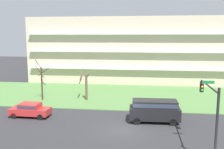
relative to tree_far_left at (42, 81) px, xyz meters
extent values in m
plane|color=#2D2D30|center=(12.20, -9.59, -2.78)|extent=(160.00, 160.00, 0.00)
cube|color=#547F42|center=(12.20, 4.41, -2.74)|extent=(80.00, 16.00, 0.08)
cube|color=beige|center=(12.20, 17.59, 3.43)|extent=(40.33, 10.36, 12.40)
cube|color=white|center=(12.20, 11.96, 0.33)|extent=(38.72, 0.90, 0.24)
cube|color=white|center=(12.20, 11.96, 3.43)|extent=(38.72, 0.90, 0.24)
cube|color=white|center=(12.20, 11.96, 6.53)|extent=(38.72, 0.90, 0.24)
cylinder|color=#423023|center=(-0.01, 0.03, -0.41)|extent=(0.21, 0.21, 4.74)
cylinder|color=#423023|center=(-0.02, 0.85, 1.16)|extent=(1.68, 0.12, 1.23)
cylinder|color=#423023|center=(0.31, -0.09, -0.26)|extent=(0.37, 0.72, 0.69)
cylinder|color=#423023|center=(-0.02, -0.55, 2.20)|extent=(1.24, 0.11, 1.71)
cylinder|color=#423023|center=(-0.01, -0.59, 1.43)|extent=(1.33, 0.10, 1.72)
cylinder|color=brown|center=(6.11, 0.86, -0.97)|extent=(0.32, 0.32, 3.62)
cylinder|color=brown|center=(6.24, 1.05, 0.63)|extent=(0.56, 0.47, 0.80)
cylinder|color=brown|center=(5.44, 0.92, 0.94)|extent=(0.27, 1.46, 1.50)
cylinder|color=brown|center=(5.32, 0.88, 0.13)|extent=(0.18, 1.64, 0.91)
cube|color=#B22828|center=(1.51, -7.09, -2.11)|extent=(4.44, 1.91, 0.70)
cube|color=#B22828|center=(1.51, -7.09, -1.48)|extent=(2.24, 1.71, 0.55)
cube|color=#2D3847|center=(1.51, -7.09, -1.48)|extent=(2.20, 1.74, 0.30)
cylinder|color=black|center=(-0.05, -7.84, -2.46)|extent=(0.65, 0.24, 0.64)
cylinder|color=black|center=(-0.01, -6.26, -2.46)|extent=(0.65, 0.24, 0.64)
cylinder|color=black|center=(3.03, -7.92, -2.46)|extent=(0.65, 0.24, 0.64)
cylinder|color=black|center=(3.07, -6.34, -2.46)|extent=(0.65, 0.24, 0.64)
cube|color=black|center=(15.18, -7.09, -1.79)|extent=(5.27, 2.19, 1.25)
cube|color=black|center=(15.18, -7.09, -0.79)|extent=(4.66, 2.01, 0.75)
cube|color=#2D3847|center=(15.18, -7.09, -0.79)|extent=(4.57, 2.05, 0.41)
cylinder|color=black|center=(13.39, -8.05, -2.42)|extent=(0.73, 0.25, 0.72)
cylinder|color=black|center=(13.33, -6.27, -2.42)|extent=(0.73, 0.25, 0.72)
cylinder|color=black|center=(17.03, -7.91, -2.42)|extent=(0.73, 0.25, 0.72)
cylinder|color=black|center=(16.97, -6.13, -2.42)|extent=(0.73, 0.25, 0.72)
cylinder|color=black|center=(18.84, -16.19, 0.05)|extent=(0.18, 0.18, 5.66)
cylinder|color=black|center=(18.84, -13.63, 2.48)|extent=(0.12, 5.12, 0.12)
cube|color=black|center=(18.84, -11.37, 1.98)|extent=(0.28, 0.28, 0.90)
sphere|color=red|center=(18.84, -11.52, 2.28)|extent=(0.20, 0.20, 0.20)
sphere|color=#F2A519|center=(18.84, -11.52, 2.00)|extent=(0.20, 0.20, 0.20)
sphere|color=green|center=(18.84, -11.52, 1.72)|extent=(0.20, 0.20, 0.20)
cube|color=#197238|center=(18.84, -13.37, 2.73)|extent=(0.90, 0.04, 0.24)
camera|label=1|loc=(13.96, -32.86, 6.21)|focal=40.46mm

